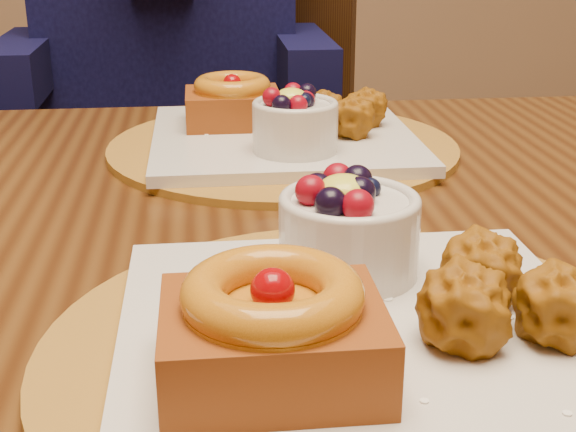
# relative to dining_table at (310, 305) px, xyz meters

# --- Properties ---
(dining_table) EXTENTS (1.60, 0.90, 0.76)m
(dining_table) POSITION_rel_dining_table_xyz_m (0.00, 0.00, 0.00)
(dining_table) COLOR #351A09
(dining_table) RESTS_ON ground
(place_setting_near) EXTENTS (0.38, 0.38, 0.09)m
(place_setting_near) POSITION_rel_dining_table_xyz_m (-0.00, -0.21, 0.10)
(place_setting_near) COLOR brown
(place_setting_near) RESTS_ON dining_table
(place_setting_far) EXTENTS (0.38, 0.38, 0.08)m
(place_setting_far) POSITION_rel_dining_table_xyz_m (-0.00, 0.22, 0.10)
(place_setting_far) COLOR brown
(place_setting_far) RESTS_ON dining_table
(chair_far) EXTENTS (0.62, 0.62, 0.97)m
(chair_far) POSITION_rel_dining_table_xyz_m (-0.08, 0.78, -0.14)
(chair_far) COLOR black
(chair_far) RESTS_ON ground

